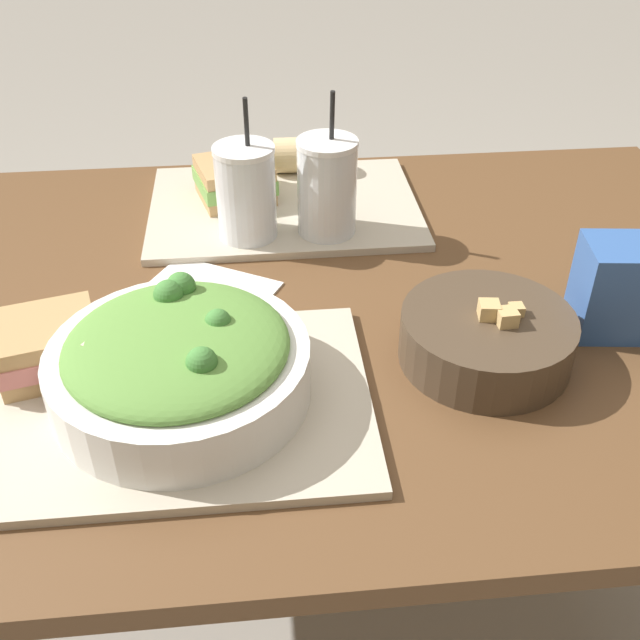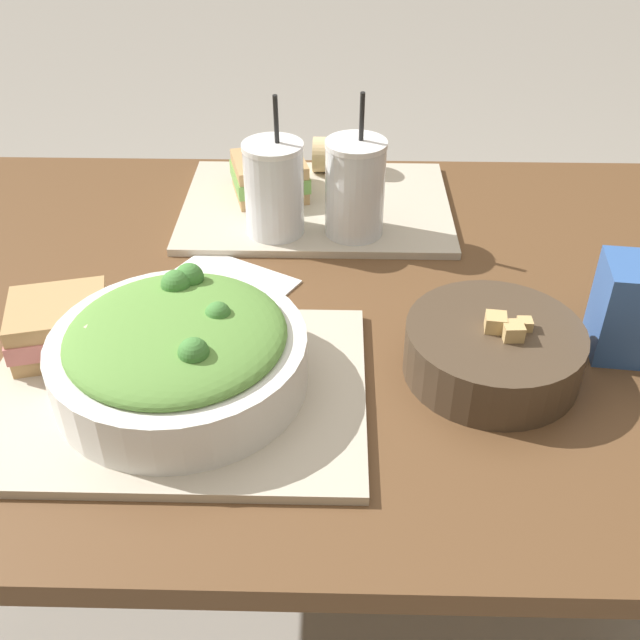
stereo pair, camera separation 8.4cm
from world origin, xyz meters
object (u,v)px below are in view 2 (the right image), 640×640
(sandwich_far, at_px, (269,176))
(drink_cup_red, at_px, (355,191))
(soup_bowl, at_px, (493,349))
(sandwich_near, at_px, (60,326))
(drink_cup_dark, at_px, (274,191))
(baguette_near, at_px, (220,305))
(napkin_folded, at_px, (227,284))
(baguette_far, at_px, (342,155))
(salad_bowl, at_px, (179,351))

(sandwich_far, relative_size, drink_cup_red, 0.64)
(soup_bowl, relative_size, sandwich_near, 1.49)
(sandwich_near, xyz_separation_m, drink_cup_dark, (0.24, 0.30, 0.04))
(soup_bowl, distance_m, baguette_near, 0.34)
(napkin_folded, bearing_deg, drink_cup_dark, 66.17)
(drink_cup_red, bearing_deg, baguette_far, 94.64)
(salad_bowl, height_order, napkin_folded, salad_bowl)
(baguette_far, distance_m, napkin_folded, 0.39)
(baguette_far, relative_size, drink_cup_dark, 0.47)
(drink_cup_dark, bearing_deg, soup_bowl, -48.55)
(baguette_far, xyz_separation_m, drink_cup_red, (0.02, -0.22, 0.04))
(sandwich_near, bearing_deg, drink_cup_red, 25.25)
(soup_bowl, bearing_deg, baguette_far, 108.28)
(sandwich_far, xyz_separation_m, napkin_folded, (-0.04, -0.26, -0.04))
(baguette_near, relative_size, drink_cup_dark, 0.49)
(napkin_folded, bearing_deg, sandwich_far, 81.02)
(salad_bowl, relative_size, baguette_near, 2.73)
(sandwich_far, height_order, drink_cup_dark, drink_cup_dark)
(drink_cup_dark, xyz_separation_m, drink_cup_red, (0.12, 0.00, 0.00))
(napkin_folded, bearing_deg, baguette_near, -85.61)
(soup_bowl, bearing_deg, baguette_near, 167.87)
(napkin_folded, bearing_deg, sandwich_near, -138.01)
(salad_bowl, xyz_separation_m, drink_cup_red, (0.20, 0.36, 0.02))
(salad_bowl, distance_m, drink_cup_dark, 0.37)
(sandwich_far, distance_m, napkin_folded, 0.27)
(sandwich_near, height_order, sandwich_far, same)
(sandwich_near, bearing_deg, salad_bowl, -36.36)
(baguette_far, bearing_deg, drink_cup_red, -173.55)
(drink_cup_red, bearing_deg, napkin_folded, -143.08)
(sandwich_far, bearing_deg, baguette_far, 23.20)
(baguette_near, height_order, baguette_far, same)
(salad_bowl, relative_size, drink_cup_dark, 1.35)
(salad_bowl, relative_size, napkin_folded, 1.37)
(baguette_near, bearing_deg, sandwich_far, 0.96)
(soup_bowl, distance_m, sandwich_far, 0.54)
(sandwich_far, bearing_deg, drink_cup_dark, -96.26)
(baguette_near, xyz_separation_m, baguette_far, (0.15, 0.47, 0.00))
(sandwich_far, xyz_separation_m, drink_cup_red, (0.14, -0.13, 0.04))
(napkin_folded, bearing_deg, baguette_far, 65.45)
(drink_cup_dark, bearing_deg, napkin_folded, -113.83)
(baguette_near, xyz_separation_m, sandwich_far, (0.03, 0.37, 0.00))
(baguette_far, bearing_deg, sandwich_near, 148.38)
(baguette_near, bearing_deg, soup_bowl, -96.13)
(salad_bowl, relative_size, soup_bowl, 1.39)
(drink_cup_dark, bearing_deg, drink_cup_red, 0.00)
(baguette_near, height_order, sandwich_far, sandwich_far)
(sandwich_near, distance_m, drink_cup_red, 0.47)
(drink_cup_dark, relative_size, drink_cup_red, 0.98)
(salad_bowl, relative_size, drink_cup_red, 1.32)
(soup_bowl, xyz_separation_m, napkin_folded, (-0.34, 0.18, -0.03))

